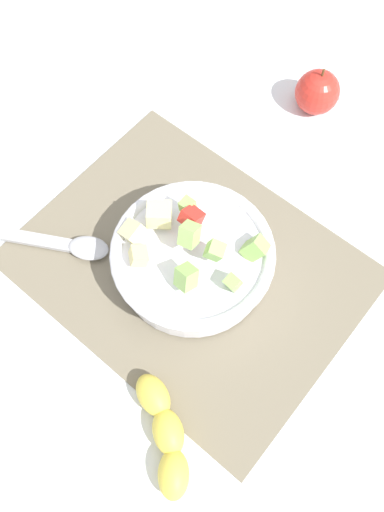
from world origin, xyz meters
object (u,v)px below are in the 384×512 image
(salad_bowl, at_px, (192,258))
(banana_whole, at_px, (165,433))
(serving_spoon, at_px, (64,244))
(whole_apple, at_px, (317,92))

(salad_bowl, distance_m, banana_whole, 0.22)
(salad_bowl, bearing_deg, serving_spoon, -150.98)
(salad_bowl, height_order, whole_apple, salad_bowl)
(banana_whole, bearing_deg, whole_apple, 105.81)
(salad_bowl, relative_size, whole_apple, 2.64)
(salad_bowl, height_order, banana_whole, salad_bowl)
(salad_bowl, xyz_separation_m, whole_apple, (-0.03, 0.34, -0.00))
(salad_bowl, distance_m, whole_apple, 0.34)
(salad_bowl, xyz_separation_m, banana_whole, (0.11, -0.19, -0.02))
(whole_apple, bearing_deg, salad_bowl, -84.19)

